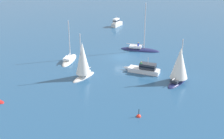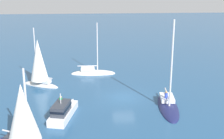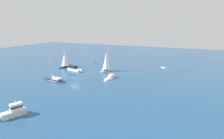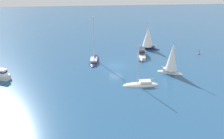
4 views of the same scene
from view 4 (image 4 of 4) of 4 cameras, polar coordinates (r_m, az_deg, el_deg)
name	(u,v)px [view 4 (image 4 of 4)]	position (r m, az deg, el deg)	size (l,w,h in m)	color
ground_plane	(116,66)	(48.03, 0.88, 0.97)	(160.00, 160.00, 0.00)	navy
powerboat	(142,54)	(53.03, 7.33, 3.84)	(6.41, 2.67, 2.67)	white
yacht	(148,39)	(58.04, 8.86, 7.39)	(4.05, 5.99, 7.08)	#191E4C
sailboat	(141,85)	(40.46, 7.13, -3.74)	(1.83, 6.24, 7.73)	silver
ketch	(94,60)	(50.46, -4.39, 2.26)	(7.85, 2.75, 9.81)	#191E4C
yacht_1	(172,60)	(44.99, 14.44, 2.23)	(3.24, 4.98, 7.74)	silver
launch	(0,75)	(46.73, -25.82, -1.20)	(2.58, 4.45, 2.68)	silver
channel_buoy	(199,54)	(58.00, 20.53, 3.56)	(0.60, 0.60, 1.34)	red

